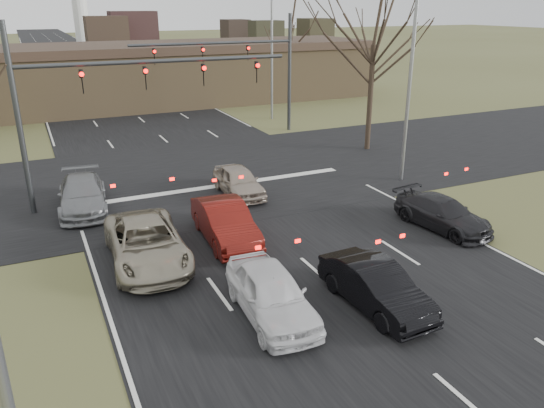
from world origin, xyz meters
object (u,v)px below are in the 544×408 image
Objects in this scene: car_silver_suv at (147,243)px; car_white_sedan at (271,293)px; building at (145,74)px; streetlight_right_near at (408,70)px; car_charcoal_sedan at (443,213)px; car_silver_ahead at (239,181)px; car_black_hatch at (376,286)px; mast_arm_near at (98,91)px; car_grey_ahead at (82,195)px; streetlight_right_far at (270,46)px; car_red_ahead at (225,222)px; mast_arm_far at (252,60)px.

car_silver_suv is 1.24× the size of car_white_sedan.
streetlight_right_near is at bearing -76.31° from building.
car_silver_ahead is (-6.00, 7.22, 0.06)m from car_charcoal_sedan.
building is 26.71m from car_silver_ahead.
car_silver_suv is at bearing 131.07° from car_black_hatch.
mast_arm_near is 2.49× the size of car_grey_ahead.
mast_arm_near is 20.20m from streetlight_right_far.
car_red_ahead is (0.62, 5.50, 0.02)m from car_white_sedan.
car_red_ahead is (-11.23, -20.28, -4.83)m from streetlight_right_far.
car_silver_suv is 7.63m from car_silver_ahead.
car_silver_suv reaches higher than car_grey_ahead.
streetlight_right_far is 28.78m from car_white_sedan.
streetlight_right_near is at bearing -3.46° from car_grey_ahead.
car_white_sedan reaches higher than car_black_hatch.
car_silver_suv is (-14.35, -20.84, -4.83)m from streetlight_right_far.
building is 37.73m from car_black_hatch.
car_white_sedan is 9.50m from car_charcoal_sedan.
mast_arm_far is at bearing 45.55° from car_grey_ahead.
streetlight_right_near is at bearing 20.25° from car_red_ahead.
car_grey_ahead is at bearing 170.71° from streetlight_right_near.
streetlight_right_far is 18.57m from car_silver_ahead.
car_charcoal_sedan is 0.89× the size of car_grey_ahead.
streetlight_right_far is at bearing 68.79° from car_white_sedan.
car_white_sedan is 5.53m from car_red_ahead.
streetlight_right_far is at bearing 51.89° from mast_arm_far.
car_charcoal_sedan is at bearing -48.60° from car_silver_ahead.
streetlight_right_near is 2.49× the size of car_silver_ahead.
car_grey_ahead is at bearing 140.14° from car_charcoal_sedan.
building is 32.66m from car_silver_suv.
streetlight_right_near reaches higher than car_silver_suv.
mast_arm_near reaches higher than car_white_sedan.
car_silver_ahead is at bearing 122.53° from car_charcoal_sedan.
mast_arm_near is 1.21× the size of streetlight_right_near.
car_silver_ahead is at bearing 170.38° from streetlight_right_near.
building is 31.58m from car_red_ahead.
building is 15.75m from mast_arm_far.
car_black_hatch is at bearing -108.31° from streetlight_right_far.
mast_arm_near is 8.09m from car_silver_suv.
building is 34.17m from car_charcoal_sedan.
car_grey_ahead is (-1.43, 6.34, -0.04)m from car_silver_suv.
car_red_ahead is at bearing -115.45° from car_silver_ahead.
mast_arm_far reaches higher than car_grey_ahead.
car_white_sedan is (-11.35, -8.78, -4.85)m from streetlight_right_near.
streetlight_right_far is 2.31× the size of car_charcoal_sedan.
car_grey_ahead is at bearing 117.27° from car_black_hatch.
streetlight_right_far reaches higher than car_red_ahead.
car_silver_suv is 8.02m from car_black_hatch.
streetlight_right_near reaches higher than car_silver_ahead.
mast_arm_far is at bearing 66.83° from car_red_ahead.
car_silver_suv is 1.11× the size of car_grey_ahead.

